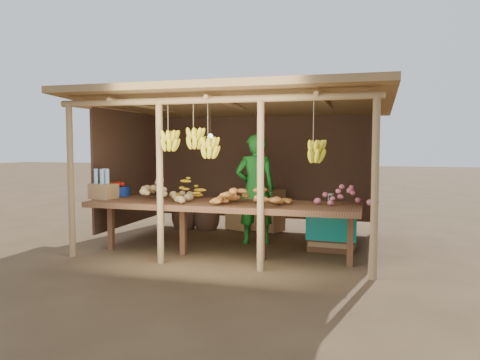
# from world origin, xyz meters

# --- Properties ---
(ground) EXTENTS (60.00, 60.00, 0.00)m
(ground) POSITION_xyz_m (0.00, 0.00, 0.00)
(ground) COLOR brown
(ground) RESTS_ON ground
(stall_structure) EXTENTS (4.70, 3.50, 2.43)m
(stall_structure) POSITION_xyz_m (0.07, -0.09, 1.91)
(stall_structure) COLOR tan
(stall_structure) RESTS_ON ground
(counter) EXTENTS (3.90, 1.05, 0.80)m
(counter) POSITION_xyz_m (0.00, -0.95, 0.74)
(counter) COLOR brown
(counter) RESTS_ON ground
(potato_heap) EXTENTS (1.03, 0.68, 0.37)m
(potato_heap) POSITION_xyz_m (-0.91, -1.07, 0.98)
(potato_heap) COLOR olive
(potato_heap) RESTS_ON counter
(sweet_potato_heap) EXTENTS (1.15, 0.82, 0.36)m
(sweet_potato_heap) POSITION_xyz_m (0.46, -1.10, 0.98)
(sweet_potato_heap) COLOR #AD6A2C
(sweet_potato_heap) RESTS_ON counter
(onion_heap) EXTENTS (0.94, 0.73, 0.36)m
(onion_heap) POSITION_xyz_m (1.74, -0.91, 0.98)
(onion_heap) COLOR #C35F70
(onion_heap) RESTS_ON counter
(banana_pile) EXTENTS (0.55, 0.37, 0.34)m
(banana_pile) POSITION_xyz_m (-0.67, -0.52, 0.97)
(banana_pile) COLOR yellow
(banana_pile) RESTS_ON counter
(tomato_basin) EXTENTS (0.43, 0.43, 0.23)m
(tomato_basin) POSITION_xyz_m (-1.90, -0.61, 0.89)
(tomato_basin) COLOR navy
(tomato_basin) RESTS_ON counter
(bottle_box) EXTENTS (0.41, 0.35, 0.46)m
(bottle_box) POSITION_xyz_m (-1.87, -1.02, 0.98)
(bottle_box) COLOR #976D43
(bottle_box) RESTS_ON counter
(vendor) EXTENTS (0.76, 0.63, 1.80)m
(vendor) POSITION_xyz_m (0.22, 0.13, 0.90)
(vendor) COLOR #1B7A23
(vendor) RESTS_ON ground
(tarp_crate) EXTENTS (0.79, 0.69, 0.89)m
(tarp_crate) POSITION_xyz_m (1.48, -0.01, 0.37)
(tarp_crate) COLOR brown
(tarp_crate) RESTS_ON ground
(carton_stack) EXTENTS (1.14, 0.56, 0.78)m
(carton_stack) POSITION_xyz_m (0.04, 1.20, 0.34)
(carton_stack) COLOR #976D43
(carton_stack) RESTS_ON ground
(burlap_sacks) EXTENTS (0.95, 0.50, 0.68)m
(burlap_sacks) POSITION_xyz_m (-1.20, 1.06, 0.29)
(burlap_sacks) COLOR #4E3324
(burlap_sacks) RESTS_ON ground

